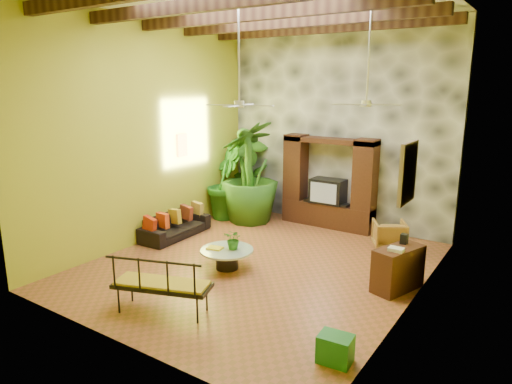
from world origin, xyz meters
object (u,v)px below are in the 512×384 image
Objects in this scene: ceiling_fan_front at (239,93)px; entertainment_center at (328,189)px; tall_plant_b at (224,182)px; green_bin at (335,349)px; wicker_armchair at (389,235)px; tall_plant_c at (250,172)px; tall_plant_a at (248,172)px; coffee_table at (227,256)px; sofa at (175,225)px; ceiling_fan_back at (367,93)px; iron_bench at (159,282)px; side_console at (398,269)px.

entertainment_center is at bearing 86.76° from ceiling_fan_front.
tall_plant_b is 7.00m from green_bin.
ceiling_fan_front reaches higher than wicker_armchair.
ceiling_fan_front is 0.70× the size of tall_plant_c.
tall_plant_c is at bearing 6.31° from tall_plant_b.
ceiling_fan_front is 0.81× the size of tall_plant_a.
sofa is at bearing 158.57° from coffee_table.
ceiling_fan_back is 1.00× the size of sofa.
green_bin is at bearing -32.83° from ceiling_fan_front.
green_bin is at bearing -63.76° from entertainment_center.
wicker_armchair is at bearing 47.55° from iron_bench.
coffee_table is 2.08m from iron_bench.
entertainment_center is 2.07m from tall_plant_c.
ceiling_fan_back is at bearing -18.31° from tall_plant_c.
tall_plant_a is (0.17, 2.82, 0.88)m from sofa.
tall_plant_c is (0.77, 0.09, 0.33)m from tall_plant_b.
ceiling_fan_back reaches higher than green_bin.
iron_bench is (2.45, -4.85, -0.46)m from tall_plant_b.
coffee_table is (-2.03, -1.74, -3.15)m from ceiling_fan_back.
entertainment_center is at bearing 129.57° from ceiling_fan_back.
side_console is (2.85, 2.98, -0.14)m from iron_bench.
ceiling_fan_front is at bearing -93.24° from entertainment_center.
ceiling_fan_back is at bearing 106.98° from green_bin.
side_console is (5.13, -2.76, -0.76)m from tall_plant_a.
tall_plant_c is 2.72× the size of side_console.
tall_plant_a is (-2.48, 0.01, 0.19)m from entertainment_center.
coffee_table is at bearing 151.09° from green_bin.
ceiling_fan_back is 1.90× the size of side_console.
side_console is (2.85, 0.79, -3.01)m from ceiling_fan_front.
tall_plant_a is 1.15× the size of tall_plant_b.
tall_plant_b reaches higher than iron_bench.
sofa is 0.81× the size of tall_plant_a.
sofa is (-4.25, -0.87, -3.13)m from ceiling_fan_back.
tall_plant_b is at bearing 165.92° from ceiling_fan_back.
ceiling_fan_front is 1.90× the size of side_console.
ceiling_fan_back is 5.08m from iron_bench.
ceiling_fan_front is 4.67m from green_bin.
tall_plant_b is 1.91× the size of coffee_table.
entertainment_center is at bearing 18.23° from tall_plant_b.
tall_plant_c is (-3.73, -0.02, 1.02)m from wicker_armchair.
tall_plant_a is at bearing 170.49° from side_console.
ceiling_fan_back is at bearing -81.00° from sofa.
wicker_armchair is (0.26, 1.17, -3.09)m from ceiling_fan_back.
entertainment_center is at bearing 68.10° from iron_bench.
tall_plant_b is at bearing 128.35° from coffee_table.
tall_plant_c is at bearing 134.60° from green_bin.
entertainment_center is 2.48m from tall_plant_a.
entertainment_center is at bearing 116.24° from green_bin.
tall_plant_c reaches higher than side_console.
side_console reaches higher than wicker_armchair.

